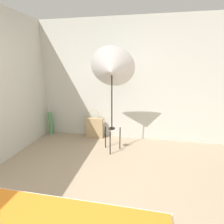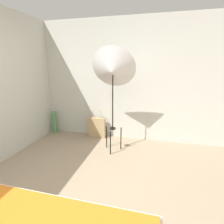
{
  "view_description": "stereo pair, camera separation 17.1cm",
  "coord_description": "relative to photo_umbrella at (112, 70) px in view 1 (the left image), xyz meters",
  "views": [
    {
      "loc": [
        0.64,
        -1.23,
        1.64
      ],
      "look_at": [
        0.08,
        1.62,
        0.86
      ],
      "focal_mm": 28.0,
      "sensor_mm": 36.0,
      "label": 1
    },
    {
      "loc": [
        0.81,
        -1.2,
        1.64
      ],
      "look_at": [
        0.08,
        1.62,
        0.86
      ],
      "focal_mm": 28.0,
      "sensor_mm": 36.0,
      "label": 2
    }
  ],
  "objects": [
    {
      "name": "wall_back",
      "position": [
        -0.03,
        0.72,
        -0.25
      ],
      "size": [
        8.0,
        0.05,
        2.6
      ],
      "color": "beige",
      "rests_on": "ground_plane"
    },
    {
      "name": "photo_umbrella",
      "position": [
        0.0,
        0.0,
        0.0
      ],
      "size": [
        0.81,
        0.53,
        1.96
      ],
      "color": "black",
      "rests_on": "ground_plane"
    },
    {
      "name": "paper_roll",
      "position": [
        -1.63,
        0.56,
        -1.28
      ],
      "size": [
        0.09,
        0.09,
        0.54
      ],
      "color": "#56995B",
      "rests_on": "ground_plane"
    },
    {
      "name": "tote_bag",
      "position": [
        -0.52,
        0.56,
        -1.31
      ],
      "size": [
        0.4,
        0.1,
        0.67
      ],
      "color": "tan",
      "rests_on": "ground_plane"
    }
  ]
}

